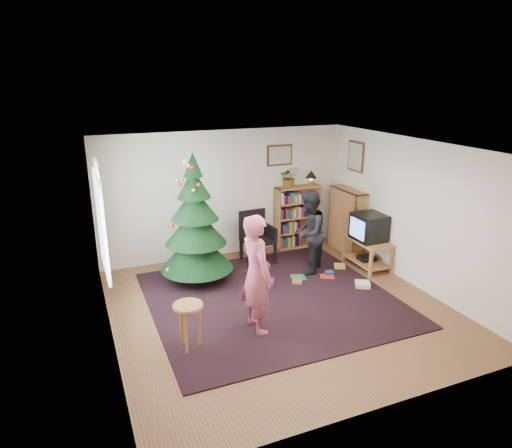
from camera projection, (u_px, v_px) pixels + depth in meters
name	position (u px, v px, depth m)	size (l,w,h in m)	color
floor	(279.00, 307.00, 7.16)	(5.00, 5.00, 0.00)	brown
ceiling	(282.00, 148.00, 6.39)	(5.00, 5.00, 0.00)	white
wall_back	(226.00, 194.00, 8.98)	(5.00, 0.02, 2.50)	silver
wall_front	(387.00, 306.00, 4.58)	(5.00, 0.02, 2.50)	silver
wall_left	(105.00, 256.00, 5.87)	(0.02, 5.00, 2.50)	silver
wall_right	(414.00, 214.00, 7.69)	(0.02, 5.00, 2.50)	silver
rug	(271.00, 298.00, 7.42)	(3.80, 3.60, 0.02)	black
window_pane	(101.00, 224.00, 6.33)	(0.04, 1.20, 1.40)	silver
curtain	(100.00, 211.00, 6.96)	(0.06, 0.35, 1.60)	white
picture_back	(280.00, 155.00, 9.16)	(0.55, 0.03, 0.42)	#4C3319
picture_right	(356.00, 156.00, 9.00)	(0.03, 0.50, 0.60)	#4C3319
christmas_tree	(196.00, 230.00, 7.81)	(1.26, 1.26, 2.29)	#3F2816
bookshelf_back	(297.00, 216.00, 9.57)	(0.95, 0.30, 1.30)	#9E6D38
bookshelf_right	(347.00, 220.00, 9.32)	(0.30, 0.95, 1.30)	#9E6D38
tv_stand	(367.00, 251.00, 8.59)	(0.52, 0.94, 0.55)	#9E6D38
crt_tv	(369.00, 227.00, 8.44)	(0.53, 0.57, 0.49)	black
armchair	(256.00, 234.00, 8.82)	(0.59, 0.59, 1.00)	black
stool	(188.00, 315.00, 5.92)	(0.39, 0.39, 0.65)	#9E6D38
person_standing	(256.00, 274.00, 6.27)	(0.63, 0.41, 1.72)	#AA4459
person_by_chair	(308.00, 233.00, 8.21)	(0.75, 0.59, 1.55)	black
potted_plant	(289.00, 177.00, 9.23)	(0.39, 0.34, 0.44)	gray
table_lamp	(311.00, 175.00, 9.41)	(0.23, 0.23, 0.31)	#A57F33
floor_clutter	(318.00, 277.00, 8.13)	(1.76, 1.04, 0.08)	#A51E19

